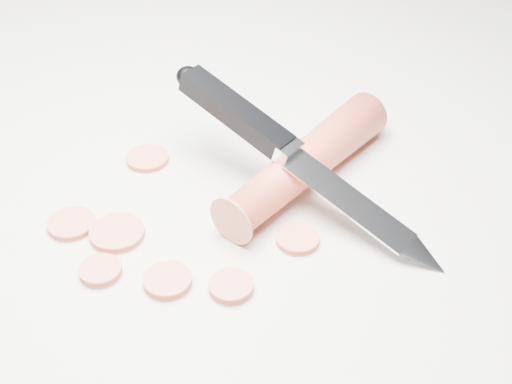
% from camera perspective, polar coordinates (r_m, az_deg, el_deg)
% --- Properties ---
extents(ground, '(2.40, 2.40, 0.00)m').
position_cam_1_polar(ground, '(0.56, -4.12, -0.83)').
color(ground, silver).
rests_on(ground, ground).
extents(carrot, '(0.07, 0.19, 0.03)m').
position_cam_1_polar(carrot, '(0.57, 4.03, 2.43)').
color(carrot, '#D6462A').
rests_on(carrot, ground).
extents(carrot_slice_0, '(0.04, 0.04, 0.01)m').
position_cam_1_polar(carrot_slice_0, '(0.55, -14.56, -2.48)').
color(carrot_slice_0, '#DC6B4E').
rests_on(carrot_slice_0, ground).
extents(carrot_slice_1, '(0.03, 0.03, 0.01)m').
position_cam_1_polar(carrot_slice_1, '(0.51, -12.34, -6.17)').
color(carrot_slice_1, '#DC6B4E').
rests_on(carrot_slice_1, ground).
extents(carrot_slice_2, '(0.04, 0.04, 0.01)m').
position_cam_1_polar(carrot_slice_2, '(0.53, -11.06, -3.24)').
color(carrot_slice_2, '#DC6B4E').
rests_on(carrot_slice_2, ground).
extents(carrot_slice_3, '(0.03, 0.03, 0.01)m').
position_cam_1_polar(carrot_slice_3, '(0.49, -7.08, -7.06)').
color(carrot_slice_3, '#DC6B4E').
rests_on(carrot_slice_3, ground).
extents(carrot_slice_4, '(0.03, 0.03, 0.01)m').
position_cam_1_polar(carrot_slice_4, '(0.52, 3.35, -3.77)').
color(carrot_slice_4, '#DC6B4E').
rests_on(carrot_slice_4, ground).
extents(carrot_slice_5, '(0.04, 0.04, 0.01)m').
position_cam_1_polar(carrot_slice_5, '(0.60, -8.68, 2.66)').
color(carrot_slice_5, '#DC6B4E').
rests_on(carrot_slice_5, ground).
extents(carrot_slice_6, '(0.03, 0.03, 0.01)m').
position_cam_1_polar(carrot_slice_6, '(0.49, -2.00, -7.55)').
color(carrot_slice_6, '#DC6B4E').
rests_on(carrot_slice_6, ground).
extents(kitchen_knife, '(0.25, 0.08, 0.08)m').
position_cam_1_polar(kitchen_knife, '(0.54, 3.83, 2.63)').
color(kitchen_knife, silver).
rests_on(kitchen_knife, ground).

